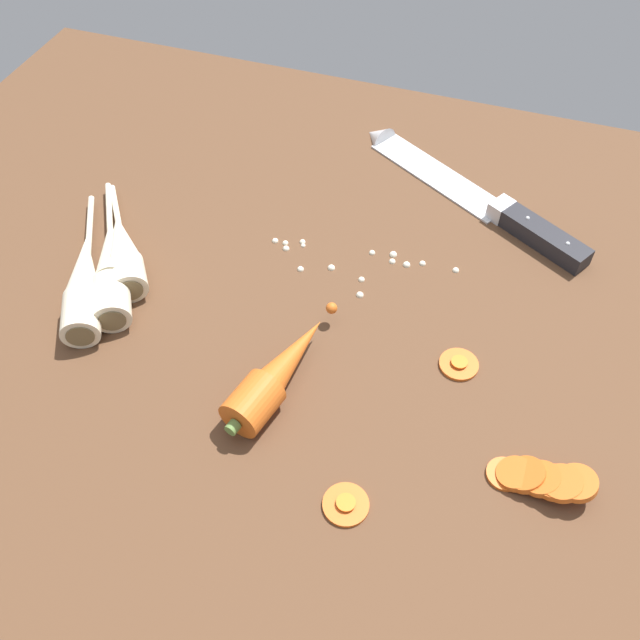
% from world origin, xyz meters
% --- Properties ---
extents(ground_plane, '(1.20, 0.90, 0.04)m').
position_xyz_m(ground_plane, '(0.00, 0.00, -0.02)').
color(ground_plane, brown).
extents(chefs_knife, '(0.32, 0.21, 0.04)m').
position_xyz_m(chefs_knife, '(0.10, 0.24, 0.01)').
color(chefs_knife, silver).
rests_on(chefs_knife, ground_plane).
extents(whole_carrot, '(0.07, 0.18, 0.04)m').
position_xyz_m(whole_carrot, '(-0.02, -0.10, 0.02)').
color(whole_carrot, '#D6601E').
rests_on(whole_carrot, ground_plane).
extents(parsnip_front, '(0.14, 0.21, 0.04)m').
position_xyz_m(parsnip_front, '(-0.24, -0.03, 0.02)').
color(parsnip_front, beige).
rests_on(parsnip_front, ground_plane).
extents(parsnip_mid_left, '(0.13, 0.21, 0.04)m').
position_xyz_m(parsnip_mid_left, '(-0.25, -0.06, 0.02)').
color(parsnip_mid_left, beige).
rests_on(parsnip_mid_left, ground_plane).
extents(parsnip_mid_right, '(0.13, 0.17, 0.04)m').
position_xyz_m(parsnip_mid_right, '(-0.24, -0.00, 0.02)').
color(parsnip_mid_right, beige).
rests_on(parsnip_mid_right, ground_plane).
extents(carrot_slice_stack, '(0.09, 0.04, 0.03)m').
position_xyz_m(carrot_slice_stack, '(0.24, -0.13, 0.01)').
color(carrot_slice_stack, '#D6601E').
rests_on(carrot_slice_stack, ground_plane).
extents(carrot_slice_stray_near, '(0.04, 0.04, 0.01)m').
position_xyz_m(carrot_slice_stray_near, '(0.15, -0.02, 0.00)').
color(carrot_slice_stray_near, '#D6601E').
rests_on(carrot_slice_stray_near, ground_plane).
extents(carrot_slice_stray_mid, '(0.04, 0.04, 0.01)m').
position_xyz_m(carrot_slice_stray_mid, '(0.08, -0.20, 0.00)').
color(carrot_slice_stray_mid, '#D6601E').
rests_on(carrot_slice_stray_mid, ground_plane).
extents(mince_crumbs, '(0.22, 0.08, 0.01)m').
position_xyz_m(mince_crumbs, '(0.01, 0.09, 0.00)').
color(mince_crumbs, silver).
rests_on(mince_crumbs, ground_plane).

